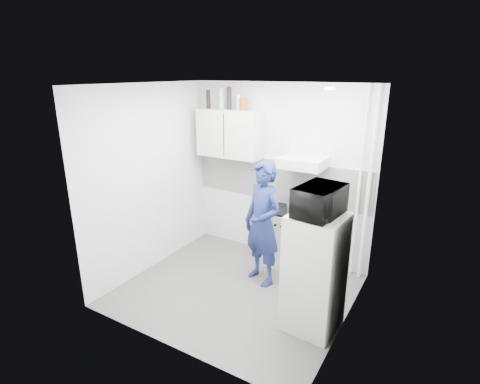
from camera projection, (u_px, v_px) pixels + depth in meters
The scene contains 22 objects.
floor at pixel (236, 290), 4.91m from camera, with size 2.80×2.80×0.00m, color #575851.
ceiling at pixel (235, 84), 4.11m from camera, with size 2.80×2.80×0.00m, color white.
wall_back at pixel (280, 173), 5.53m from camera, with size 2.80×2.80×0.00m, color silver.
wall_left at pixel (150, 180), 5.19m from camera, with size 2.60×2.60×0.00m, color silver.
wall_right at pixel (352, 218), 3.83m from camera, with size 2.60×2.60×0.00m, color silver.
person at pixel (263, 224), 4.89m from camera, with size 0.61×0.40×1.68m, color navy.
stove at pixel (285, 238), 5.49m from camera, with size 0.51×0.51×0.82m, color silver.
fridge at pixel (315, 273), 4.02m from camera, with size 0.55×0.55×1.34m, color silver.
stove_top at pixel (286, 211), 5.36m from camera, with size 0.49×0.49×0.03m, color black.
saucepan at pixel (292, 208), 5.28m from camera, with size 0.16×0.16×0.09m, color silver.
microwave at pixel (320, 201), 3.77m from camera, with size 0.38×0.56×0.31m, color black.
bottle_a at pixel (208, 99), 5.62m from camera, with size 0.06×0.06×0.27m, color black.
bottle_c at pixel (221, 99), 5.50m from camera, with size 0.07×0.07×0.30m, color #B2B7BC.
bottle_d at pixel (229, 98), 5.43m from camera, with size 0.07×0.07×0.32m, color black.
canister_a at pixel (238, 102), 5.38m from camera, with size 0.09×0.09×0.22m, color silver.
canister_b at pixel (244, 104), 5.34m from camera, with size 0.09×0.09×0.18m, color brown.
upper_cabinet at pixel (230, 133), 5.58m from camera, with size 1.00×0.35×0.70m, color silver.
range_hood at pixel (303, 162), 5.03m from camera, with size 0.60×0.50×0.14m, color silver.
backsplash at pixel (279, 180), 5.55m from camera, with size 2.74×0.03×0.60m, color white.
pipe_a at pixel (369, 188), 4.84m from camera, with size 0.05×0.05×2.60m, color silver.
pipe_b at pixel (359, 186), 4.89m from camera, with size 0.04×0.04×2.60m, color silver.
ceiling_spot_fixture at pixel (330, 88), 3.80m from camera, with size 0.10×0.10×0.02m, color white.
Camera 1 is at (2.23, -3.65, 2.74)m, focal length 28.00 mm.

